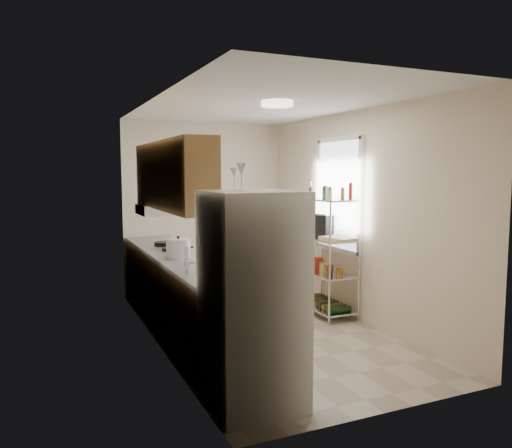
{
  "coord_description": "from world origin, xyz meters",
  "views": [
    {
      "loc": [
        -2.39,
        -5.15,
        1.85
      ],
      "look_at": [
        -0.0,
        0.25,
        1.23
      ],
      "focal_mm": 35.0,
      "sensor_mm": 36.0,
      "label": 1
    }
  ],
  "objects_px": {
    "refrigerator": "(252,300)",
    "rice_cooker": "(178,248)",
    "cutting_board": "(340,238)",
    "espresso_machine": "(323,224)",
    "frying_pan_large": "(172,249)"
  },
  "relations": [
    {
      "from": "rice_cooker",
      "to": "espresso_machine",
      "type": "distance_m",
      "value": 2.1
    },
    {
      "from": "espresso_machine",
      "to": "refrigerator",
      "type": "bearing_deg",
      "value": -149.77
    },
    {
      "from": "frying_pan_large",
      "to": "espresso_machine",
      "type": "relative_size",
      "value": 0.82
    },
    {
      "from": "refrigerator",
      "to": "espresso_machine",
      "type": "height_order",
      "value": "refrigerator"
    },
    {
      "from": "rice_cooker",
      "to": "espresso_machine",
      "type": "height_order",
      "value": "espresso_machine"
    },
    {
      "from": "cutting_board",
      "to": "rice_cooker",
      "type": "bearing_deg",
      "value": 176.64
    },
    {
      "from": "rice_cooker",
      "to": "espresso_machine",
      "type": "xyz_separation_m",
      "value": [
        2.07,
        0.34,
        0.15
      ]
    },
    {
      "from": "rice_cooker",
      "to": "cutting_board",
      "type": "height_order",
      "value": "rice_cooker"
    },
    {
      "from": "frying_pan_large",
      "to": "espresso_machine",
      "type": "height_order",
      "value": "espresso_machine"
    },
    {
      "from": "rice_cooker",
      "to": "cutting_board",
      "type": "bearing_deg",
      "value": -3.36
    },
    {
      "from": "refrigerator",
      "to": "rice_cooker",
      "type": "bearing_deg",
      "value": 93.11
    },
    {
      "from": "rice_cooker",
      "to": "frying_pan_large",
      "type": "height_order",
      "value": "rice_cooker"
    },
    {
      "from": "refrigerator",
      "to": "rice_cooker",
      "type": "relative_size",
      "value": 6.4
    },
    {
      "from": "frying_pan_large",
      "to": "cutting_board",
      "type": "bearing_deg",
      "value": -21.91
    },
    {
      "from": "cutting_board",
      "to": "frying_pan_large",
      "type": "bearing_deg",
      "value": 162.07
    }
  ]
}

